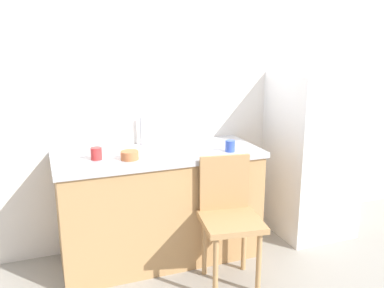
# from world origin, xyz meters

# --- Properties ---
(back_wall) EXTENTS (4.80, 0.10, 2.64)m
(back_wall) POSITION_xyz_m (0.00, 1.00, 1.32)
(back_wall) COLOR white
(back_wall) RESTS_ON ground_plane
(cabinet_base) EXTENTS (1.50, 0.60, 0.82)m
(cabinet_base) POSITION_xyz_m (-0.40, 0.65, 0.41)
(cabinet_base) COLOR tan
(cabinet_base) RESTS_ON ground_plane
(countertop) EXTENTS (1.54, 0.64, 0.04)m
(countertop) POSITION_xyz_m (-0.40, 0.65, 0.84)
(countertop) COLOR #B7B7BC
(countertop) RESTS_ON cabinet_base
(faucet) EXTENTS (0.02, 0.02, 0.23)m
(faucet) POSITION_xyz_m (-0.47, 0.90, 0.97)
(faucet) COLOR #B7B7BC
(faucet) RESTS_ON countertop
(refrigerator) EXTENTS (0.63, 0.62, 1.40)m
(refrigerator) POSITION_xyz_m (0.97, 0.64, 0.70)
(refrigerator) COLOR white
(refrigerator) RESTS_ON ground_plane
(chair) EXTENTS (0.45, 0.45, 0.89)m
(chair) POSITION_xyz_m (-0.04, 0.17, 0.50)
(chair) COLOR tan
(chair) RESTS_ON ground_plane
(terracotta_bowl) EXTENTS (0.13, 0.13, 0.06)m
(terracotta_bowl) POSITION_xyz_m (-0.65, 0.53, 0.89)
(terracotta_bowl) COLOR #C67042
(terracotta_bowl) RESTS_ON countertop
(cup_red) EXTENTS (0.08, 0.08, 0.09)m
(cup_red) POSITION_xyz_m (-0.87, 0.61, 0.90)
(cup_red) COLOR red
(cup_red) RESTS_ON countertop
(cup_blue) EXTENTS (0.07, 0.07, 0.08)m
(cup_blue) POSITION_xyz_m (0.10, 0.47, 0.90)
(cup_blue) COLOR blue
(cup_blue) RESTS_ON countertop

